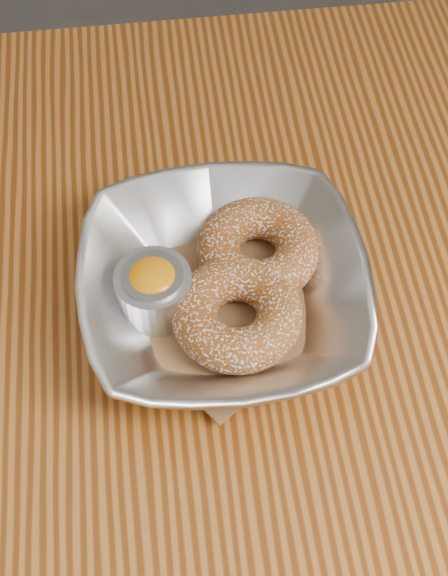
{
  "coord_description": "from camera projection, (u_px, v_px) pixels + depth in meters",
  "views": [
    {
      "loc": [
        0.02,
        -0.29,
        1.28
      ],
      "look_at": [
        0.06,
        0.04,
        0.78
      ],
      "focal_mm": 50.0,
      "sensor_mm": 36.0,
      "label": 1
    }
  ],
  "objects": [
    {
      "name": "ramekin",
      "position": [
        154.0,
        290.0,
        0.6
      ],
      "size": [
        0.06,
        0.06,
        0.05
      ],
      "color": "silver",
      "rests_on": "table"
    },
    {
      "name": "donut_back",
      "position": [
        258.0,
        249.0,
        0.63
      ],
      "size": [
        0.1,
        0.1,
        0.03
      ],
      "primitive_type": "torus",
      "rotation": [
        0.0,
        0.0,
        0.01
      ],
      "color": "brown",
      "rests_on": "parchment"
    },
    {
      "name": "donut_front",
      "position": [
        237.0,
        314.0,
        0.59
      ],
      "size": [
        0.1,
        0.1,
        0.03
      ],
      "primitive_type": "torus",
      "rotation": [
        0.0,
        0.0,
        -0.04
      ],
      "color": "brown",
      "rests_on": "parchment"
    },
    {
      "name": "table",
      "position": [
        160.0,
        421.0,
        0.68
      ],
      "size": [
        1.2,
        0.8,
        0.75
      ],
      "color": "brown",
      "rests_on": "ground_plane"
    },
    {
      "name": "parchment",
      "position": [
        224.0,
        303.0,
        0.62
      ],
      "size": [
        0.2,
        0.2,
        0.0
      ],
      "primitive_type": "cube",
      "rotation": [
        0.0,
        0.0,
        0.63
      ],
      "color": "brown",
      "rests_on": "table"
    },
    {
      "name": "serving_bowl",
      "position": [
        224.0,
        290.0,
        0.61
      ],
      "size": [
        0.22,
        0.22,
        0.05
      ],
      "primitive_type": "imported",
      "color": "silver",
      "rests_on": "table"
    }
  ]
}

